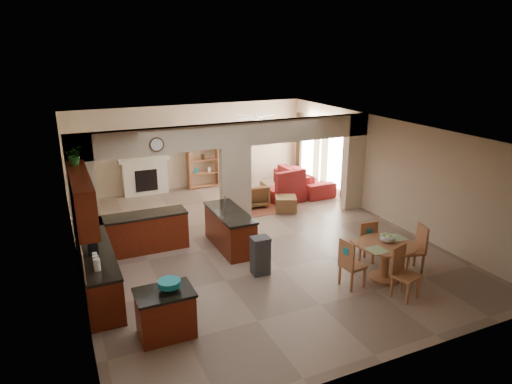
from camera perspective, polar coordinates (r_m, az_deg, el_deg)
name	(u,v)px	position (r m, az deg, el deg)	size (l,w,h in m)	color
floor	(251,241)	(11.38, -0.61, -6.15)	(10.00, 10.00, 0.00)	#806A58
ceiling	(251,129)	(10.56, -0.66, 7.86)	(10.00, 10.00, 0.00)	white
wall_back	(191,147)	(15.45, -8.17, 5.62)	(8.00, 8.00, 0.00)	tan
wall_front	(391,282)	(6.96, 16.50, -10.69)	(8.00, 8.00, 0.00)	tan
wall_left	(72,211)	(10.06, -22.00, -2.26)	(10.00, 10.00, 0.00)	tan
wall_right	(385,169)	(12.96, 15.79, 2.74)	(10.00, 10.00, 0.00)	tan
partition_left_pier	(84,195)	(11.02, -20.76, -0.40)	(0.60, 0.25, 2.80)	tan
partition_center_pier	(235,188)	(11.86, -2.58, 0.52)	(0.80, 0.25, 2.20)	tan
partition_right_pier	(354,162)	(13.53, 12.12, 3.65)	(0.60, 0.25, 2.80)	tan
partition_header	(235,135)	(11.52, -2.68, 7.18)	(8.00, 0.25, 0.60)	tan
kitchen_counter	(115,251)	(10.21, -17.16, -7.10)	(2.52, 3.29, 1.48)	#490A08
upper_cabinets	(82,197)	(9.14, -20.97, -0.65)	(0.35, 2.40, 0.90)	#490A08
peninsula	(230,229)	(10.90, -3.28, -4.70)	(0.70, 1.85, 0.91)	#490A08
wall_clock	(157,145)	(10.82, -12.31, 5.81)	(0.34, 0.34, 0.03)	#493218
rug	(260,208)	(13.62, 0.44, -2.00)	(1.60, 1.30, 0.01)	brown
fireplace	(145,176)	(15.13, -13.67, 1.95)	(1.60, 0.35, 1.20)	beige
shelving_unit	(203,161)	(15.49, -6.65, 3.82)	(1.00, 0.32, 1.80)	#935A32
window_a	(336,158)	(14.76, 9.96, 4.16)	(0.02, 0.90, 1.90)	white
window_b	(309,148)	(16.15, 6.59, 5.50)	(0.02, 0.90, 1.90)	white
glazed_door	(321,157)	(15.48, 8.18, 4.32)	(0.02, 0.70, 2.10)	white
drape_a_left	(346,163)	(14.26, 11.17, 3.61)	(0.10, 0.28, 2.30)	#44251B
drape_a_right	(325,155)	(15.22, 8.57, 4.65)	(0.10, 0.28, 2.30)	#44251B
drape_b_left	(317,151)	(15.63, 7.59, 5.04)	(0.10, 0.28, 2.30)	#44251B
drape_b_right	(299,145)	(16.64, 5.41, 5.90)	(0.10, 0.28, 2.30)	#44251B
ceiling_fan	(256,117)	(13.90, 0.03, 9.30)	(1.00, 1.00, 0.10)	white
kitchen_island	(166,313)	(7.95, -11.24, -14.63)	(0.95, 0.68, 0.82)	#490A08
teal_bowl	(169,285)	(7.72, -10.77, -11.38)	(0.37, 0.37, 0.17)	teal
trash_can	(260,257)	(9.70, 0.54, -8.13)	(0.36, 0.31, 0.76)	#2E2E31
dining_table	(385,256)	(9.79, 15.88, -7.71)	(1.17, 1.17, 0.80)	#935A32
fruit_bowl	(387,238)	(9.74, 16.07, -5.58)	(0.30, 0.30, 0.16)	#71A623
sofa	(303,179)	(15.32, 5.94, 1.59)	(0.96, 2.46, 0.72)	maroon
chaise	(285,194)	(14.21, 3.65, -0.30)	(1.04, 0.85, 0.42)	maroon
armchair	(254,195)	(13.71, -0.20, -0.36)	(0.73, 0.75, 0.69)	maroon
ottoman	(286,204)	(13.35, 3.75, -1.49)	(0.59, 0.59, 0.43)	maroon
plant	(74,155)	(9.74, -21.74, 4.33)	(0.36, 0.31, 0.40)	#164D14
chair_north	(365,241)	(10.33, 13.51, -5.92)	(0.46, 0.46, 1.02)	#935A32
chair_east	(417,246)	(10.35, 19.43, -6.44)	(0.51, 0.51, 1.02)	#935A32
chair_south	(402,270)	(9.25, 17.83, -9.26)	(0.52, 0.52, 1.02)	#935A32
chair_west	(350,262)	(9.30, 11.65, -8.57)	(0.47, 0.47, 1.02)	#935A32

